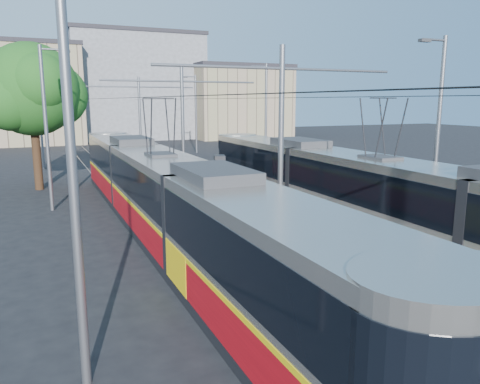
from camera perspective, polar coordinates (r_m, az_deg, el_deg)
name	(u,v)px	position (r m, az deg, el deg)	size (l,w,h in m)	color
ground	(453,351)	(11.82, 24.52, -17.20)	(160.00, 160.00, 0.00)	black
platform	(200,199)	(25.61, -4.84, -0.81)	(4.00, 50.00, 0.30)	gray
tactile_strip_left	(175,198)	(25.16, -7.97, -0.74)	(0.70, 50.00, 0.01)	gray
tactile_strip_right	(225,194)	(26.07, -1.84, -0.22)	(0.70, 50.00, 0.01)	gray
rails	(200,201)	(25.64, -4.84, -1.11)	(8.71, 70.00, 0.03)	gray
tram_left	(162,196)	(18.80, -9.49, -0.43)	(2.43, 29.68, 5.50)	black
tram_right	(378,197)	(18.32, 16.44, -0.55)	(2.43, 28.60, 5.50)	black
catenary	(219,120)	(22.41, -2.63, 8.80)	(9.20, 70.00, 7.00)	slate
street_lamps	(178,121)	(28.91, -7.59, 8.55)	(15.18, 38.22, 8.00)	slate
shelter	(220,174)	(25.59, -2.50, 2.16)	(0.87, 1.13, 2.19)	black
tree	(38,91)	(31.29, -23.41, 11.20)	(6.07, 5.61, 8.82)	#382314
building_left	(14,94)	(66.76, -25.88, 10.71)	(16.32, 12.24, 12.48)	gray
building_centre	(134,87)	(72.14, -12.80, 12.42)	(18.36, 14.28, 14.88)	gray
building_right	(237,102)	(70.56, -0.31, 10.96)	(14.28, 10.20, 10.53)	gray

